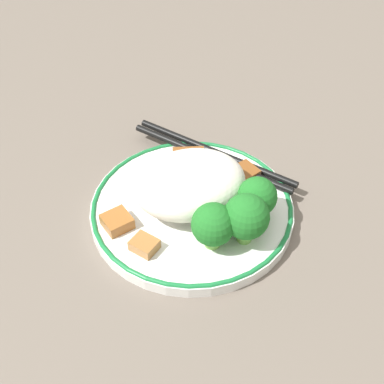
# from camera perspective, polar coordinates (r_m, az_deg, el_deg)

# --- Properties ---
(ground_plane) EXTENTS (3.00, 3.00, 0.00)m
(ground_plane) POSITION_cam_1_polar(r_m,az_deg,el_deg) (0.57, 0.00, -2.35)
(ground_plane) COLOR #665B51
(plate) EXTENTS (0.21, 0.21, 0.02)m
(plate) POSITION_cam_1_polar(r_m,az_deg,el_deg) (0.57, 0.00, -1.78)
(plate) COLOR white
(plate) RESTS_ON ground_plane
(rice_mound) EXTENTS (0.12, 0.09, 0.05)m
(rice_mound) POSITION_cam_1_polar(r_m,az_deg,el_deg) (0.55, -0.33, 0.82)
(rice_mound) COLOR white
(rice_mound) RESTS_ON plate
(broccoli_back_left) EXTENTS (0.04, 0.04, 0.05)m
(broccoli_back_left) POSITION_cam_1_polar(r_m,az_deg,el_deg) (0.51, 1.88, -3.65)
(broccoli_back_left) COLOR #72AD4C
(broccoli_back_left) RESTS_ON plate
(broccoli_back_center) EXTENTS (0.05, 0.05, 0.06)m
(broccoli_back_center) POSITION_cam_1_polar(r_m,az_deg,el_deg) (0.51, 5.81, -2.69)
(broccoli_back_center) COLOR #72AD4C
(broccoli_back_center) RESTS_ON plate
(broccoli_back_right) EXTENTS (0.04, 0.04, 0.05)m
(broccoli_back_right) POSITION_cam_1_polar(r_m,az_deg,el_deg) (0.54, 6.95, -0.59)
(broccoli_back_right) COLOR #72AD4C
(broccoli_back_right) RESTS_ON plate
(meat_near_front) EXTENTS (0.04, 0.04, 0.01)m
(meat_near_front) POSITION_cam_1_polar(r_m,az_deg,el_deg) (0.61, -0.36, 3.62)
(meat_near_front) COLOR brown
(meat_near_front) RESTS_ON plate
(meat_near_left) EXTENTS (0.03, 0.03, 0.01)m
(meat_near_left) POSITION_cam_1_polar(r_m,az_deg,el_deg) (0.52, -5.10, -5.65)
(meat_near_left) COLOR #9E6633
(meat_near_left) RESTS_ON plate
(meat_near_right) EXTENTS (0.03, 0.03, 0.01)m
(meat_near_right) POSITION_cam_1_polar(r_m,az_deg,el_deg) (0.54, -8.01, -3.10)
(meat_near_right) COLOR #995B28
(meat_near_right) RESTS_ON plate
(meat_near_back) EXTENTS (0.03, 0.03, 0.01)m
(meat_near_back) POSITION_cam_1_polar(r_m,az_deg,el_deg) (0.59, -2.82, 1.94)
(meat_near_back) COLOR #995B28
(meat_near_back) RESTS_ON plate
(meat_on_rice_edge) EXTENTS (0.04, 0.03, 0.01)m
(meat_on_rice_edge) POSITION_cam_1_polar(r_m,az_deg,el_deg) (0.59, 5.26, 1.87)
(meat_on_rice_edge) COLOR brown
(meat_on_rice_edge) RESTS_ON plate
(chopsticks) EXTENTS (0.14, 0.18, 0.01)m
(chopsticks) POSITION_cam_1_polar(r_m,az_deg,el_deg) (0.62, 2.24, 3.99)
(chopsticks) COLOR black
(chopsticks) RESTS_ON plate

